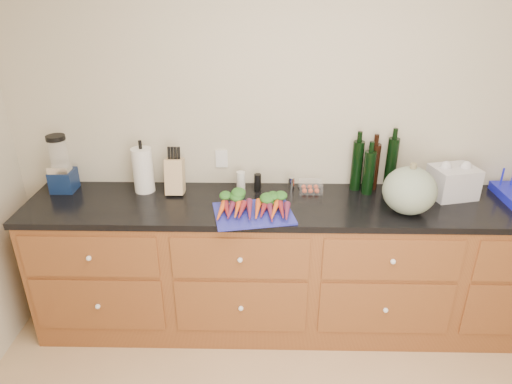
{
  "coord_description": "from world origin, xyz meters",
  "views": [
    {
      "loc": [
        -0.31,
        -1.28,
        2.23
      ],
      "look_at": [
        -0.36,
        1.2,
        1.06
      ],
      "focal_mm": 32.0,
      "sensor_mm": 36.0,
      "label": 1
    }
  ],
  "objects_px": {
    "knife_block": "(175,176)",
    "carrots": "(254,206)",
    "blender_appliance": "(61,167)",
    "paper_towel": "(143,170)",
    "cutting_board": "(253,213)",
    "squash": "(410,191)",
    "tomato_box": "(310,187)"
  },
  "relations": [
    {
      "from": "cutting_board",
      "to": "paper_towel",
      "type": "distance_m",
      "value": 0.81
    },
    {
      "from": "carrots",
      "to": "tomato_box",
      "type": "height_order",
      "value": "carrots"
    },
    {
      "from": "cutting_board",
      "to": "squash",
      "type": "height_order",
      "value": "squash"
    },
    {
      "from": "carrots",
      "to": "knife_block",
      "type": "height_order",
      "value": "knife_block"
    },
    {
      "from": "squash",
      "to": "tomato_box",
      "type": "distance_m",
      "value": 0.63
    },
    {
      "from": "squash",
      "to": "blender_appliance",
      "type": "relative_size",
      "value": 0.83
    },
    {
      "from": "carrots",
      "to": "knife_block",
      "type": "distance_m",
      "value": 0.59
    },
    {
      "from": "knife_block",
      "to": "carrots",
      "type": "bearing_deg",
      "value": -26.51
    },
    {
      "from": "squash",
      "to": "tomato_box",
      "type": "bearing_deg",
      "value": 153.42
    },
    {
      "from": "cutting_board",
      "to": "paper_towel",
      "type": "height_order",
      "value": "paper_towel"
    },
    {
      "from": "squash",
      "to": "paper_towel",
      "type": "height_order",
      "value": "paper_towel"
    },
    {
      "from": "knife_block",
      "to": "tomato_box",
      "type": "distance_m",
      "value": 0.89
    },
    {
      "from": "squash",
      "to": "cutting_board",
      "type": "bearing_deg",
      "value": -176.89
    },
    {
      "from": "cutting_board",
      "to": "blender_appliance",
      "type": "distance_m",
      "value": 1.32
    },
    {
      "from": "squash",
      "to": "knife_block",
      "type": "distance_m",
      "value": 1.47
    },
    {
      "from": "cutting_board",
      "to": "tomato_box",
      "type": "bearing_deg",
      "value": 41.75
    },
    {
      "from": "blender_appliance",
      "to": "paper_towel",
      "type": "bearing_deg",
      "value": 0.22
    },
    {
      "from": "blender_appliance",
      "to": "tomato_box",
      "type": "xyz_separation_m",
      "value": [
        1.64,
        0.01,
        -0.13
      ]
    },
    {
      "from": "cutting_board",
      "to": "carrots",
      "type": "bearing_deg",
      "value": 90.0
    },
    {
      "from": "blender_appliance",
      "to": "paper_towel",
      "type": "relative_size",
      "value": 1.28
    },
    {
      "from": "squash",
      "to": "paper_towel",
      "type": "relative_size",
      "value": 1.07
    },
    {
      "from": "cutting_board",
      "to": "carrots",
      "type": "relative_size",
      "value": 1.08
    },
    {
      "from": "squash",
      "to": "tomato_box",
      "type": "relative_size",
      "value": 2.08
    },
    {
      "from": "blender_appliance",
      "to": "knife_block",
      "type": "distance_m",
      "value": 0.75
    },
    {
      "from": "cutting_board",
      "to": "knife_block",
      "type": "bearing_deg",
      "value": 149.97
    },
    {
      "from": "cutting_board",
      "to": "knife_block",
      "type": "height_order",
      "value": "knife_block"
    },
    {
      "from": "carrots",
      "to": "blender_appliance",
      "type": "height_order",
      "value": "blender_appliance"
    },
    {
      "from": "paper_towel",
      "to": "knife_block",
      "type": "relative_size",
      "value": 1.29
    },
    {
      "from": "cutting_board",
      "to": "tomato_box",
      "type": "xyz_separation_m",
      "value": [
        0.37,
        0.33,
        0.03
      ]
    },
    {
      "from": "squash",
      "to": "knife_block",
      "type": "xyz_separation_m",
      "value": [
        -1.45,
        0.25,
        -0.03
      ]
    },
    {
      "from": "carrots",
      "to": "blender_appliance",
      "type": "bearing_deg",
      "value": 167.67
    },
    {
      "from": "carrots",
      "to": "tomato_box",
      "type": "bearing_deg",
      "value": 38.0
    }
  ]
}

